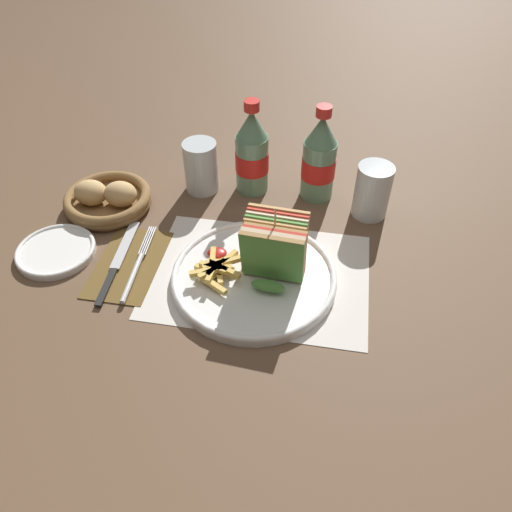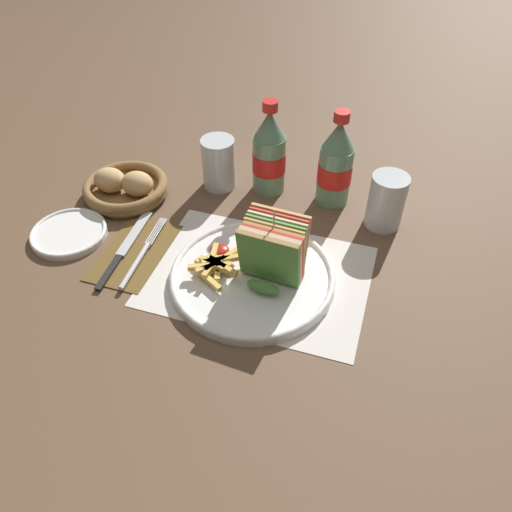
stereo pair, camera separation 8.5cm
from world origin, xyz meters
The scene contains 15 objects.
ground_plane centered at (0.00, 0.00, 0.00)m, with size 4.00×4.00×0.00m, color brown.
placemat centered at (0.00, 0.03, 0.00)m, with size 0.38×0.27×0.00m.
plate_main centered at (-0.01, 0.01, 0.01)m, with size 0.28×0.28×0.02m.
club_sandwich centered at (0.03, 0.02, 0.07)m, with size 0.11×0.11×0.14m.
fries_pile centered at (-0.07, 0.00, 0.03)m, with size 0.09×0.10×0.02m.
ketchup_blob centered at (-0.08, 0.04, 0.03)m, with size 0.03×0.03×0.01m.
napkin centered at (-0.23, 0.02, 0.00)m, with size 0.11×0.19×0.00m.
fork centered at (-0.21, 0.00, 0.01)m, with size 0.02×0.19×0.01m.
knife centered at (-0.25, 0.01, 0.01)m, with size 0.03×0.22×0.00m.
coke_bottle_near centered at (-0.06, 0.28, 0.09)m, with size 0.07×0.07×0.20m.
coke_bottle_far centered at (0.08, 0.28, 0.09)m, with size 0.07×0.07×0.20m.
glass_near centered at (0.19, 0.24, 0.05)m, with size 0.07×0.07×0.11m.
glass_far centered at (-0.16, 0.26, 0.05)m, with size 0.07×0.07×0.11m.
bread_basket centered at (-0.33, 0.17, 0.02)m, with size 0.17×0.17×0.06m.
side_saucer centered at (-0.37, 0.02, 0.01)m, with size 0.14×0.14×0.01m.
Camera 2 is at (0.18, -0.55, 0.62)m, focal length 35.00 mm.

